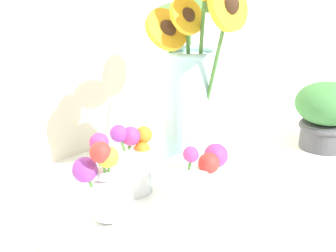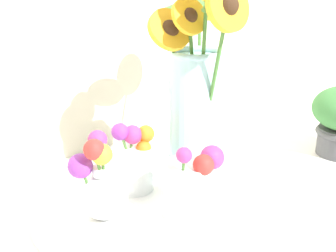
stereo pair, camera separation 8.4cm
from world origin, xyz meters
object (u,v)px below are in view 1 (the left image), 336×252
serving_tray (168,201)px  vase_bulb_right (106,188)px  potted_plant (327,113)px  vase_small_center (195,183)px  mason_jar_sunflowers (191,96)px  vase_small_back (131,163)px

serving_tray → vase_bulb_right: 0.16m
potted_plant → vase_small_center: bearing=-179.9°
mason_jar_sunflowers → vase_small_center: (-0.11, -0.10, -0.11)m
vase_small_center → potted_plant: bearing=0.1°
serving_tray → vase_small_center: bearing=-102.5°
serving_tray → vase_bulb_right: vase_bulb_right is taller
vase_bulb_right → potted_plant: bearing=-8.3°
serving_tray → vase_small_center: size_ratio=3.67×
mason_jar_sunflowers → vase_small_center: size_ratio=3.05×
vase_small_center → vase_small_back: vase_small_center is taller
mason_jar_sunflowers → potted_plant: 0.43m
vase_bulb_right → vase_small_back: (0.11, 0.05, -0.01)m
vase_small_back → potted_plant: potted_plant is taller
mason_jar_sunflowers → vase_small_back: bearing=160.5°
serving_tray → mason_jar_sunflowers: (0.09, 0.02, 0.18)m
serving_tray → vase_bulb_right: size_ratio=3.33×
vase_bulb_right → vase_small_back: 0.12m
vase_small_center → serving_tray: bearing=77.5°
serving_tray → mason_jar_sunflowers: mason_jar_sunflowers is taller
serving_tray → vase_small_back: (-0.03, 0.07, 0.07)m
vase_bulb_right → potted_plant: vase_bulb_right is taller
serving_tray → vase_small_back: size_ratio=3.74×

